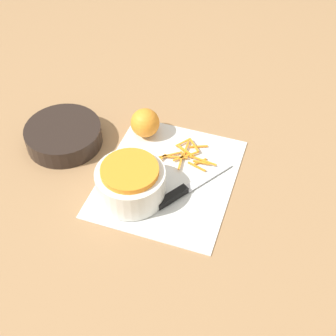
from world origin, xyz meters
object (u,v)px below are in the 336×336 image
(bowl_speckled, at_px, (131,182))
(knife, at_px, (181,191))
(orange_left, at_px, (145,123))
(bowl_dark, at_px, (64,135))

(bowl_speckled, height_order, knife, bowl_speckled)
(bowl_speckled, relative_size, orange_left, 2.11)
(knife, bearing_deg, bowl_dark, 110.98)
(orange_left, bearing_deg, knife, -137.62)
(bowl_speckled, xyz_separation_m, knife, (0.04, -0.11, -0.04))
(bowl_dark, xyz_separation_m, orange_left, (0.10, -0.19, 0.02))
(bowl_speckled, bearing_deg, bowl_dark, 64.12)
(bowl_speckled, xyz_separation_m, bowl_dark, (0.11, 0.24, -0.02))
(knife, height_order, orange_left, orange_left)
(bowl_dark, height_order, orange_left, orange_left)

